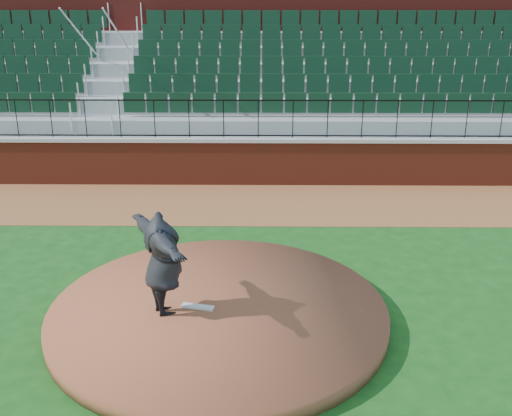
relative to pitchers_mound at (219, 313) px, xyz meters
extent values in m
plane|color=#144614|center=(0.59, 0.28, -0.12)|extent=(90.00, 90.00, 0.00)
cube|color=brown|center=(0.59, 5.68, -0.12)|extent=(34.00, 3.20, 0.01)
cube|color=maroon|center=(0.59, 7.28, 0.47)|extent=(34.00, 0.35, 1.20)
cube|color=#B7B7B7|center=(0.59, 7.28, 1.12)|extent=(34.00, 0.45, 0.10)
cube|color=maroon|center=(0.59, 12.81, 2.62)|extent=(34.00, 0.50, 5.50)
cylinder|color=brown|center=(0.00, 0.00, 0.00)|extent=(5.47, 5.47, 0.25)
cube|color=silver|center=(-0.33, -0.05, 0.14)|extent=(0.55, 0.25, 0.04)
imported|color=black|center=(-0.83, -0.19, 0.98)|extent=(1.51, 2.13, 1.72)
camera|label=1|loc=(0.70, -8.68, 5.02)|focal=42.63mm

